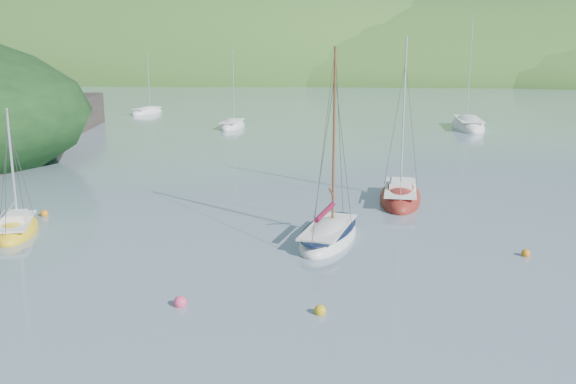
# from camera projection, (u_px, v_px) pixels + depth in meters

# --- Properties ---
(ground) EXTENTS (700.00, 700.00, 0.00)m
(ground) POSITION_uv_depth(u_px,v_px,m) (232.00, 304.00, 23.52)
(ground) COLOR slate
(ground) RESTS_ON ground
(shoreline_hills) EXTENTS (690.00, 135.00, 56.00)m
(shoreline_hills) POSITION_uv_depth(u_px,v_px,m) (324.00, 74.00, 191.19)
(shoreline_hills) COLOR #2E6125
(shoreline_hills) RESTS_ON ground
(daysailer_white) EXTENTS (3.45, 6.72, 9.84)m
(daysailer_white) POSITION_uv_depth(u_px,v_px,m) (329.00, 235.00, 31.10)
(daysailer_white) COLOR white
(daysailer_white) RESTS_ON ground
(sloop_red) EXTENTS (2.77, 7.20, 10.50)m
(sloop_red) POSITION_uv_depth(u_px,v_px,m) (400.00, 197.00, 38.76)
(sloop_red) COLOR maroon
(sloop_red) RESTS_ON ground
(sailboat_yellow) EXTENTS (3.66, 5.50, 6.80)m
(sailboat_yellow) POSITION_uv_depth(u_px,v_px,m) (16.00, 229.00, 32.28)
(sailboat_yellow) COLOR yellow
(sailboat_yellow) RESTS_ON ground
(distant_sloop_a) EXTENTS (2.54, 6.54, 9.21)m
(distant_sloop_a) POSITION_uv_depth(u_px,v_px,m) (232.00, 126.00, 71.78)
(distant_sloop_a) COLOR white
(distant_sloop_a) RESTS_ON ground
(distant_sloop_b) EXTENTS (3.40, 9.50, 13.51)m
(distant_sloop_b) POSITION_uv_depth(u_px,v_px,m) (468.00, 126.00, 71.20)
(distant_sloop_b) COLOR white
(distant_sloop_b) RESTS_ON ground
(distant_sloop_c) EXTENTS (3.71, 6.55, 8.85)m
(distant_sloop_c) POSITION_uv_depth(u_px,v_px,m) (147.00, 112.00, 85.84)
(distant_sloop_c) COLOR white
(distant_sloop_c) RESTS_ON ground
(mooring_buoys) EXTENTS (25.24, 11.53, 0.49)m
(mooring_buoys) POSITION_uv_depth(u_px,v_px,m) (228.00, 266.00, 27.15)
(mooring_buoys) COLOR gold
(mooring_buoys) RESTS_ON ground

